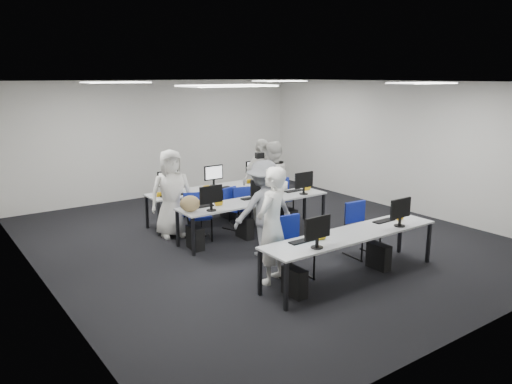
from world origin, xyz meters
TOP-DOWN VIEW (x-y plane):
  - room at (0.00, 0.00)m, footprint 9.00×9.02m
  - ceiling_panels at (0.00, 0.00)m, footprint 5.20×4.60m
  - desk_front at (0.00, -2.40)m, footprint 3.20×0.70m
  - desk_mid at (0.00, 0.20)m, footprint 3.20×0.70m
  - desk_back at (0.00, 1.60)m, footprint 3.20×0.70m
  - equipment_front at (-0.19, -2.42)m, footprint 2.51×0.41m
  - equipment_mid at (-0.19, 0.18)m, footprint 2.91×0.41m
  - equipment_back at (0.19, 1.62)m, footprint 2.91×0.41m
  - chair_0 at (-0.73, -1.87)m, footprint 0.52×0.56m
  - chair_1 at (0.87, -1.81)m, footprint 0.50×0.53m
  - chair_2 at (-0.99, 0.67)m, footprint 0.58×0.60m
  - chair_3 at (-0.04, 0.82)m, footprint 0.53×0.56m
  - chair_4 at (1.01, 0.75)m, footprint 0.50×0.54m
  - chair_5 at (-0.96, 0.98)m, footprint 0.58×0.60m
  - chair_6 at (0.16, 0.96)m, footprint 0.56×0.58m
  - chair_7 at (1.10, 0.98)m, footprint 0.47×0.51m
  - handbag at (-1.45, 0.17)m, footprint 0.43×0.36m
  - student_0 at (-1.11, -1.79)m, footprint 0.78×0.66m
  - student_1 at (0.89, 0.82)m, footprint 1.00×0.87m
  - student_2 at (-1.34, 1.13)m, footprint 0.94×0.71m
  - student_3 at (0.77, 1.07)m, footprint 1.11×0.62m
  - photographer at (-0.50, -0.78)m, footprint 1.19×0.81m
  - dslr_camera at (-0.47, -0.60)m, footprint 0.17×0.20m

SIDE VIEW (x-z plane):
  - chair_3 at x=-0.04m, z-range -0.16..0.69m
  - chair_6 at x=0.16m, z-range -0.16..0.71m
  - chair_2 at x=-0.99m, z-range -0.16..0.73m
  - chair_5 at x=-0.96m, z-range -0.17..0.74m
  - chair_7 at x=1.10m, z-range -0.17..0.77m
  - chair_1 at x=0.87m, z-range -0.17..0.77m
  - chair_0 at x=-0.73m, z-range -0.18..0.79m
  - chair_4 at x=1.01m, z-range -0.18..0.79m
  - equipment_mid at x=-0.19m, z-range -0.24..0.95m
  - equipment_back at x=0.19m, z-range -0.24..0.95m
  - equipment_front at x=-0.19m, z-range -0.24..0.95m
  - desk_front at x=0.00m, z-range 0.32..1.05m
  - desk_mid at x=0.00m, z-range 0.32..1.05m
  - desk_back at x=0.00m, z-range 0.32..1.05m
  - photographer at x=-0.50m, z-range 0.00..1.70m
  - student_2 at x=-1.34m, z-range 0.00..1.73m
  - student_1 at x=0.89m, z-range 0.00..1.75m
  - handbag at x=-1.45m, z-range 0.73..1.03m
  - student_3 at x=0.77m, z-range 0.00..1.79m
  - student_0 at x=-1.11m, z-range 0.00..1.81m
  - room at x=0.00m, z-range 0.00..3.00m
  - dslr_camera at x=-0.47m, z-range 1.71..1.81m
  - ceiling_panels at x=0.00m, z-range 2.98..2.99m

